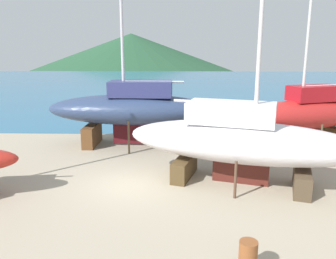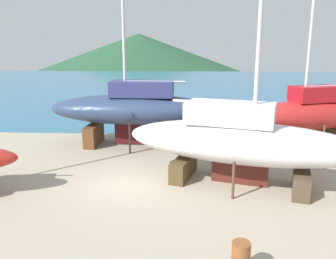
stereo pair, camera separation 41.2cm
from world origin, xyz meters
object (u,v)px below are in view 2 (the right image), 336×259
at_px(sailboat_small_center, 240,140).
at_px(sailboat_far_slipway, 310,114).
at_px(barrel_blue_faded, 241,257).
at_px(sailboat_mid_port, 135,108).

xyz_separation_m(sailboat_small_center, sailboat_far_slipway, (5.15, 6.05, 0.09)).
xyz_separation_m(sailboat_small_center, barrel_blue_faded, (-0.85, -6.51, -1.64)).
xyz_separation_m(sailboat_far_slipway, barrel_blue_faded, (-6.01, -12.57, -1.73)).
bearing_deg(sailboat_mid_port, sailboat_small_center, 133.35).
relative_size(sailboat_mid_port, barrel_blue_faded, 20.75).
bearing_deg(barrel_blue_faded, sailboat_mid_port, 110.65).
bearing_deg(barrel_blue_faded, sailboat_small_center, 82.52).
bearing_deg(sailboat_mid_port, sailboat_far_slipway, -179.87).
bearing_deg(sailboat_far_slipway, barrel_blue_faded, 45.34).
bearing_deg(barrel_blue_faded, sailboat_far_slipway, 64.45).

